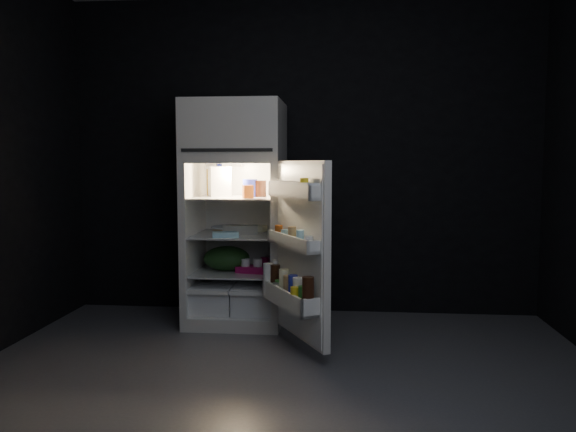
# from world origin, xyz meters

# --- Properties ---
(floor) EXTENTS (4.00, 3.40, 0.00)m
(floor) POSITION_xyz_m (0.00, 0.00, 0.00)
(floor) COLOR #535358
(floor) RESTS_ON ground
(wall_back) EXTENTS (4.00, 0.00, 2.70)m
(wall_back) POSITION_xyz_m (0.00, 1.70, 1.35)
(wall_back) COLOR black
(wall_back) RESTS_ON ground
(wall_front) EXTENTS (4.00, 0.00, 2.70)m
(wall_front) POSITION_xyz_m (0.00, -1.70, 1.35)
(wall_front) COLOR black
(wall_front) RESTS_ON ground
(refrigerator) EXTENTS (0.76, 0.71, 1.78)m
(refrigerator) POSITION_xyz_m (-0.51, 1.32, 0.96)
(refrigerator) COLOR silver
(refrigerator) RESTS_ON ground
(fridge_door) EXTENTS (0.51, 0.72, 1.22)m
(fridge_door) POSITION_xyz_m (0.04, 0.61, 0.68)
(fridge_door) COLOR silver
(fridge_door) RESTS_ON ground
(milk_jug) EXTENTS (0.21, 0.21, 0.24)m
(milk_jug) POSITION_xyz_m (-0.64, 1.30, 1.15)
(milk_jug) COLOR white
(milk_jug) RESTS_ON refrigerator
(mayo_jar) EXTENTS (0.13, 0.13, 0.14)m
(mayo_jar) POSITION_xyz_m (-0.39, 1.29, 1.10)
(mayo_jar) COLOR #1D279F
(mayo_jar) RESTS_ON refrigerator
(jam_jar) EXTENTS (0.11, 0.11, 0.13)m
(jam_jar) POSITION_xyz_m (-0.32, 1.30, 1.09)
(jam_jar) COLOR black
(jam_jar) RESTS_ON refrigerator
(amber_bottle) EXTENTS (0.08, 0.08, 0.22)m
(amber_bottle) POSITION_xyz_m (-0.74, 1.40, 1.14)
(amber_bottle) COLOR #B98E1D
(amber_bottle) RESTS_ON refrigerator
(small_carton) EXTENTS (0.09, 0.08, 0.10)m
(small_carton) POSITION_xyz_m (-0.38, 1.09, 1.08)
(small_carton) COLOR #D05B18
(small_carton) RESTS_ON refrigerator
(egg_carton) EXTENTS (0.29, 0.15, 0.07)m
(egg_carton) POSITION_xyz_m (-0.47, 1.26, 0.76)
(egg_carton) COLOR #9A998C
(egg_carton) RESTS_ON refrigerator
(pie) EXTENTS (0.32, 0.32, 0.04)m
(pie) POSITION_xyz_m (-0.58, 1.37, 0.75)
(pie) COLOR tan
(pie) RESTS_ON refrigerator
(flat_package) EXTENTS (0.22, 0.14, 0.04)m
(flat_package) POSITION_xyz_m (-0.55, 1.07, 0.75)
(flat_package) COLOR #94CEE4
(flat_package) RESTS_ON refrigerator
(wrapped_pkg) EXTENTS (0.14, 0.13, 0.05)m
(wrapped_pkg) POSITION_xyz_m (-0.36, 1.46, 0.75)
(wrapped_pkg) COLOR #F5F4C8
(wrapped_pkg) RESTS_ON refrigerator
(produce_bag) EXTENTS (0.39, 0.34, 0.20)m
(produce_bag) POSITION_xyz_m (-0.59, 1.29, 0.52)
(produce_bag) COLOR #193815
(produce_bag) RESTS_ON refrigerator
(yogurt_tray) EXTENTS (0.27, 0.18, 0.05)m
(yogurt_tray) POSITION_xyz_m (-0.36, 1.21, 0.45)
(yogurt_tray) COLOR #9D0D4B
(yogurt_tray) RESTS_ON refrigerator
(small_can_red) EXTENTS (0.08, 0.08, 0.09)m
(small_can_red) POSITION_xyz_m (-0.30, 1.40, 0.47)
(small_can_red) COLOR #9D0D4B
(small_can_red) RESTS_ON refrigerator
(small_can_silver) EXTENTS (0.08, 0.08, 0.09)m
(small_can_silver) POSITION_xyz_m (-0.25, 1.44, 0.47)
(small_can_silver) COLOR silver
(small_can_silver) RESTS_ON refrigerator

